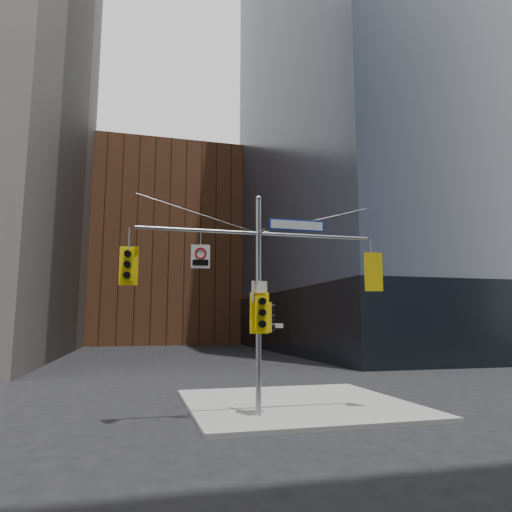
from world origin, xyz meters
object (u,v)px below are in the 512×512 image
traffic_light_pole_front (261,313)px  street_sign_blade (297,225)px  traffic_light_east_arm (372,272)px  traffic_light_pole_side (268,317)px  signal_assembly (259,281)px  regulatory_sign_arm (201,256)px  traffic_light_west_arm (128,265)px

traffic_light_pole_front → street_sign_blade: bearing=13.0°
traffic_light_east_arm → traffic_light_pole_front: 4.39m
traffic_light_pole_side → street_sign_blade: 3.30m
street_sign_blade → traffic_light_east_arm: bearing=-0.7°
traffic_light_east_arm → traffic_light_pole_side: (-3.82, 0.01, -1.58)m
signal_assembly → regulatory_sign_arm: bearing=-179.4°
traffic_light_west_arm → street_sign_blade: size_ratio=0.61×
traffic_light_east_arm → traffic_light_pole_front: traffic_light_east_arm is taller
traffic_light_west_arm → signal_assembly: bearing=5.7°
traffic_light_pole_front → street_sign_blade: 3.30m
traffic_light_pole_side → traffic_light_east_arm: bearing=-96.0°
traffic_light_west_arm → street_sign_blade: street_sign_blade is taller
traffic_light_east_arm → traffic_light_pole_front: bearing=11.8°
traffic_light_east_arm → traffic_light_pole_side: size_ratio=1.38×
traffic_light_pole_side → traffic_light_pole_front: traffic_light_pole_front is taller
traffic_light_west_arm → traffic_light_pole_side: size_ratio=1.24×
signal_assembly → street_sign_blade: 2.37m
signal_assembly → regulatory_sign_arm: 2.07m
signal_assembly → street_sign_blade: (1.37, 0.00, 1.93)m
signal_assembly → street_sign_blade: signal_assembly is taller
signal_assembly → traffic_light_east_arm: size_ratio=5.91×
traffic_light_west_arm → traffic_light_east_arm: (8.29, -0.01, -0.00)m
signal_assembly → traffic_light_west_arm: size_ratio=6.61×
signal_assembly → traffic_light_pole_front: (0.00, -0.27, -1.06)m
signal_assembly → traffic_light_east_arm: bearing=0.0°
traffic_light_east_arm → traffic_light_pole_front: (-4.14, -0.27, -1.44)m
street_sign_blade → traffic_light_west_arm: bearing=179.3°
traffic_light_east_arm → regulatory_sign_arm: size_ratio=1.78×
street_sign_blade → regulatory_sign_arm: 3.50m
regulatory_sign_arm → signal_assembly: bearing=8.1°
signal_assembly → traffic_light_west_arm: (-4.16, 0.01, 0.38)m
traffic_light_pole_front → street_sign_blade: street_sign_blade is taller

